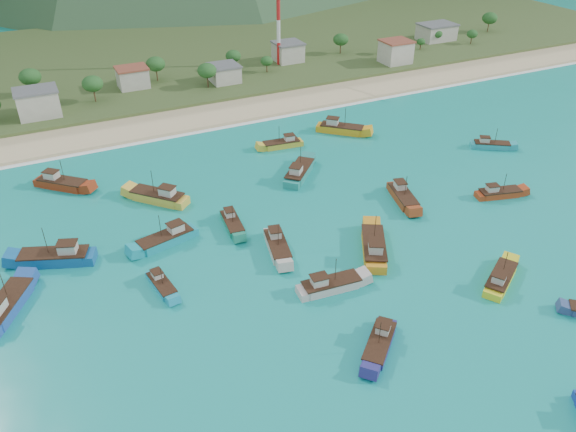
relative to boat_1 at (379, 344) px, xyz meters
name	(u,v)px	position (x,y,z in m)	size (l,w,h in m)	color
ground	(319,288)	(-1.49, 15.46, -0.69)	(600.00, 600.00, 0.00)	#0B7783
beach	(181,120)	(-1.49, 94.46, -0.69)	(400.00, 18.00, 1.20)	beige
land	(132,60)	(-1.49, 155.46, -0.69)	(400.00, 110.00, 2.40)	#385123
surf_line	(192,133)	(-1.49, 84.96, -0.69)	(400.00, 2.50, 0.08)	white
village	(206,71)	(13.80, 117.39, 3.97)	(216.57, 25.98, 6.98)	beige
vegetation	(116,81)	(-13.40, 118.96, 4.53)	(277.33, 25.90, 8.90)	#235623
boat_1	(379,344)	(0.00, 0.00, 0.00)	(9.41, 9.02, 5.95)	navy
boat_4	(62,184)	(-35.25, 69.22, 0.19)	(11.08, 10.59, 7.00)	maroon
boat_5	(499,194)	(46.64, 25.60, -0.04)	(10.12, 5.20, 5.74)	#A33717
boat_6	(7,306)	(-47.91, 31.64, 0.26)	(9.32, 12.73, 7.40)	#1D4A9E
boat_7	(403,197)	(27.55, 33.01, 0.10)	(5.97, 11.49, 6.51)	#8E3919
boat_8	(167,239)	(-20.58, 38.92, 0.16)	(11.99, 6.04, 6.80)	teal
boat_9	(374,248)	(12.05, 20.05, 0.30)	(9.55, 13.04, 7.57)	orange
boat_14	(232,224)	(-7.74, 39.00, -0.08)	(3.75, 9.60, 5.53)	#187C61
boat_15	(341,129)	(33.47, 68.48, 0.24)	(11.54, 10.96, 7.26)	orange
boat_16	(282,144)	(16.04, 67.12, -0.01)	(10.26, 4.02, 5.91)	gold
boat_18	(56,258)	(-39.51, 41.56, 0.32)	(13.52, 8.22, 7.69)	#115795
boat_19	(330,286)	(-0.02, 14.43, 0.08)	(11.08, 4.10, 6.41)	beige
boat_22	(277,247)	(-3.17, 28.19, 0.07)	(5.44, 11.19, 6.35)	#B9B3A8
boat_23	(500,279)	(26.32, 3.70, 0.04)	(10.49, 8.10, 6.16)	yellow
boat_24	(159,197)	(-18.00, 54.48, 0.26)	(11.22, 11.62, 7.37)	gold
boat_25	(491,145)	(61.93, 44.52, -0.07)	(9.41, 7.47, 5.56)	teal
boat_27	(299,173)	(12.94, 51.59, 0.24)	(11.17, 11.41, 7.28)	#1C837A
boat_30	(162,285)	(-24.76, 26.81, -0.20)	(3.60, 8.51, 4.87)	#1890B1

